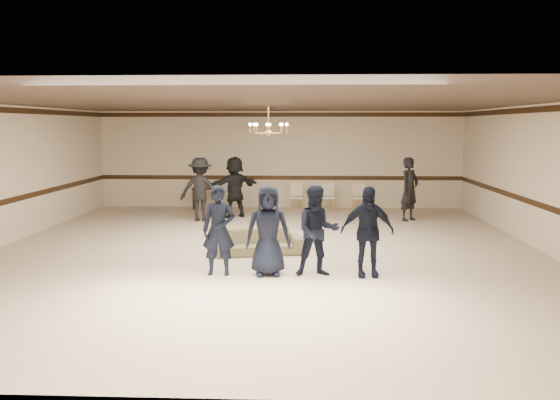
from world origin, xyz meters
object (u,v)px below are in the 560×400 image
Objects in this scene: boy_a at (219,230)px; adult_right at (410,189)px; banquet_chair_right at (359,197)px; banquet_chair_left at (297,197)px; console_table at (205,198)px; adult_mid at (235,187)px; boy_c at (317,231)px; settee at (259,242)px; chandelier at (268,119)px; boy_b at (268,231)px; banquet_chair_mid at (328,197)px; boy_d at (367,231)px; adult_left at (200,189)px.

boy_a is 7.88m from adult_right.
banquet_chair_left is at bearing 177.56° from banquet_chair_right.
adult_mid is at bearing -51.73° from console_table.
banquet_chair_left is 1.00× the size of banquet_chair_right.
settee is at bearing 117.45° from boy_c.
adult_mid is at bearing -135.01° from banquet_chair_left.
boy_c is (1.08, -3.03, -2.05)m from chandelier.
chandelier reaches higher than boy_b.
adult_mid is (-1.26, 3.80, -1.96)m from chandelier.
boy_a reaches higher than banquet_chair_mid.
boy_b is 0.91× the size of adult_mid.
banquet_chair_right is at bearing 68.37° from boy_a.
boy_a is at bearing -108.33° from banquet_chair_mid.
settee is 5.20m from adult_mid.
adult_right is (2.76, 6.43, 0.09)m from boy_c.
boy_a is 0.90m from boy_b.
settee is 2.06× the size of banquet_chair_right.
adult_mid is 4.14m from banquet_chair_right.
adult_right is at bearing -58.56° from banquet_chair_right.
boy_a is at bearing 173.39° from boy_c.
adult_right reaches higher than banquet_chair_left.
boy_b is 0.91× the size of settee.
boy_b is at bearing -102.42° from banquet_chair_mid.
chandelier is 0.52× the size of adult_right.
boy_d reaches higher than banquet_chair_right.
settee is at bearing 135.92° from boy_d.
banquet_chair_left is at bearing 81.14° from boy_a.
adult_mid reaches higher than boy_c.
boy_b is at bearing -0.04° from boy_a.
chandelier is at bearing 177.63° from adult_right.
adult_left is (-2.03, 4.33, 0.65)m from settee.
banquet_chair_left is (-1.41, 8.32, -0.38)m from boy_d.
adult_left is at bearing -79.97° from console_table.
settee is 7.11m from console_table.
boy_c is (1.80, 0.00, 0.00)m from boy_a.
adult_right is (1.86, 6.43, 0.09)m from boy_d.
adult_mid is at bearing -141.18° from adult_left.
settee is 4.83m from adult_left.
banquet_chair_left is (2.73, 2.19, -0.47)m from adult_left.
banquet_chair_mid is (-0.41, 8.32, -0.38)m from boy_d.
adult_mid is (-1.44, 6.83, 0.09)m from boy_b.
settee is 6.14m from adult_right.
adult_left and adult_mid have the same top height.
banquet_chair_right is 5.00m from console_table.
adult_mid reaches higher than banquet_chair_left.
adult_right is 2.06× the size of banquet_chair_right.
adult_mid is at bearing 90.14° from settee.
boy_b is at bearing 111.84° from adult_left.
boy_a is 1.00× the size of boy_b.
boy_b is at bearing 173.39° from boy_c.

